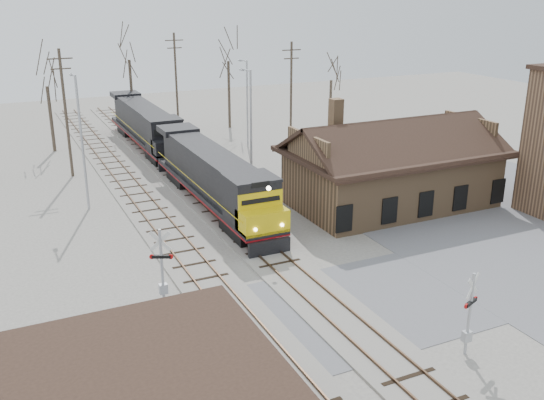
{
  "coord_description": "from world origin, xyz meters",
  "views": [
    {
      "loc": [
        -14.01,
        -22.56,
        15.05
      ],
      "look_at": [
        0.92,
        9.0,
        2.91
      ],
      "focal_mm": 40.0,
      "sensor_mm": 36.0,
      "label": 1
    }
  ],
  "objects": [
    {
      "name": "ground",
      "position": [
        0.0,
        0.0,
        0.0
      ],
      "size": [
        140.0,
        140.0,
        0.0
      ],
      "primitive_type": "plane",
      "color": "#A6A196",
      "rests_on": "ground"
    },
    {
      "name": "road",
      "position": [
        0.0,
        0.0,
        0.01
      ],
      "size": [
        60.0,
        9.0,
        0.03
      ],
      "primitive_type": "cube",
      "color": "slate",
      "rests_on": "ground"
    },
    {
      "name": "parking_lot",
      "position": [
        18.0,
        4.0,
        0.02
      ],
      "size": [
        22.0,
        26.0,
        0.03
      ],
      "primitive_type": "cube",
      "color": "slate",
      "rests_on": "ground"
    },
    {
      "name": "track_main",
      "position": [
        0.0,
        15.0,
        0.07
      ],
      "size": [
        3.4,
        90.0,
        0.24
      ],
      "color": "#A6A196",
      "rests_on": "ground"
    },
    {
      "name": "track_siding",
      "position": [
        -4.5,
        15.0,
        0.07
      ],
      "size": [
        3.4,
        90.0,
        0.24
      ],
      "color": "#A6A196",
      "rests_on": "ground"
    },
    {
      "name": "depot",
      "position": [
        11.99,
        12.0,
        2.41
      ],
      "size": [
        15.2,
        9.31,
        7.9
      ],
      "color": "olive",
      "rests_on": "ground"
    },
    {
      "name": "locomotive_lead",
      "position": [
        0.0,
        16.53,
        2.27
      ],
      "size": [
        2.91,
        19.47,
        4.32
      ],
      "color": "black",
      "rests_on": "ground"
    },
    {
      "name": "locomotive_trailing",
      "position": [
        0.0,
        36.27,
        2.27
      ],
      "size": [
        2.91,
        19.47,
        4.09
      ],
      "color": "black",
      "rests_on": "ground"
    },
    {
      "name": "crossbuck_near",
      "position": [
        3.37,
        -5.56,
        1.83
      ],
      "size": [
        1.06,
        0.48,
        3.88
      ],
      "rotation": [
        0.0,
        0.0,
        0.38
      ],
      "color": "#A5A8AD",
      "rests_on": "ground"
    },
    {
      "name": "crossbuck_far",
      "position": [
        -7.34,
        4.26,
        1.94
      ],
      "size": [
        1.1,
        0.57,
        4.13
      ],
      "rotation": [
        0.0,
        0.0,
        2.71
      ],
      "color": "#A5A8AD",
      "rests_on": "ground"
    },
    {
      "name": "streetlight_a",
      "position": [
        -8.37,
        20.61,
        5.36
      ],
      "size": [
        0.25,
        2.04,
        9.63
      ],
      "color": "#A5A8AD",
      "rests_on": "ground"
    },
    {
      "name": "streetlight_b",
      "position": [
        4.31,
        20.11,
        5.22
      ],
      "size": [
        0.25,
        2.04,
        9.36
      ],
      "color": "#A5A8AD",
      "rests_on": "ground"
    },
    {
      "name": "streetlight_c",
      "position": [
        9.31,
        32.59,
        4.84
      ],
      "size": [
        0.25,
        2.04,
        8.62
      ],
      "color": "#A5A8AD",
      "rests_on": "ground"
    },
    {
      "name": "utility_pole_a",
      "position": [
        -8.23,
        29.48,
        5.55
      ],
      "size": [
        2.0,
        0.24,
        10.64
      ],
      "color": "#382D23",
      "rests_on": "ground"
    },
    {
      "name": "utility_pole_b",
      "position": [
        5.06,
        42.27,
        5.61
      ],
      "size": [
        2.0,
        0.24,
        10.76
      ],
      "color": "#382D23",
      "rests_on": "ground"
    },
    {
      "name": "utility_pole_c",
      "position": [
        13.41,
        30.98,
        5.4
      ],
      "size": [
        2.0,
        0.24,
        10.35
      ],
      "color": "#382D23",
      "rests_on": "ground"
    },
    {
      "name": "tree_b",
      "position": [
        -8.59,
        39.04,
        7.4
      ],
      "size": [
        4.24,
        4.24,
        10.39
      ],
      "color": "#382D23",
      "rests_on": "ground"
    },
    {
      "name": "tree_c",
      "position": [
        0.9,
        45.9,
        9.0
      ],
      "size": [
        5.16,
        5.16,
        12.63
      ],
      "color": "#382D23",
      "rests_on": "ground"
    },
    {
      "name": "tree_d",
      "position": [
        11.05,
        41.84,
        8.76
      ],
      "size": [
        5.02,
        5.02,
        12.29
      ],
      "color": "#382D23",
      "rests_on": "ground"
    },
    {
      "name": "tree_e",
      "position": [
        22.61,
        38.74,
        5.95
      ],
      "size": [
        3.42,
        3.42,
        8.37
      ],
      "color": "#382D23",
      "rests_on": "ground"
    }
  ]
}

